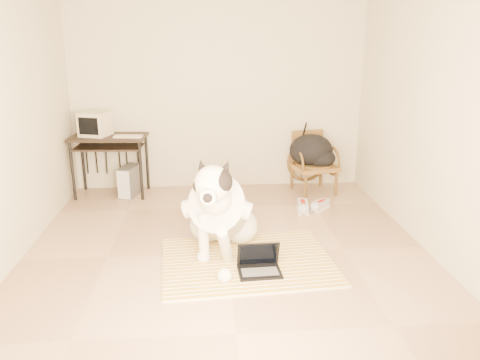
{
  "coord_description": "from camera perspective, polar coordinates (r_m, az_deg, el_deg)",
  "views": [
    {
      "loc": [
        -0.19,
        -4.22,
        2.05
      ],
      "look_at": [
        0.13,
        0.06,
        0.74
      ],
      "focal_mm": 35.0,
      "sensor_mm": 36.0,
      "label": 1
    }
  ],
  "objects": [
    {
      "name": "rug",
      "position": [
        4.52,
        0.92,
        -9.88
      ],
      "size": [
        1.69,
        1.35,
        0.02
      ],
      "color": "orange",
      "rests_on": "floor"
    },
    {
      "name": "wall_front",
      "position": [
        2.1,
        1.15,
        -2.56
      ],
      "size": [
        4.5,
        0.0,
        4.5
      ],
      "primitive_type": "plane",
      "rotation": [
        -1.57,
        0.0,
        0.0
      ],
      "color": "beige",
      "rests_on": "floor"
    },
    {
      "name": "desk_keyboard",
      "position": [
        6.26,
        -13.47,
        5.19
      ],
      "size": [
        0.38,
        0.17,
        0.02
      ],
      "primitive_type": "cube",
      "rotation": [
        0.0,
        0.0,
        -0.1
      ],
      "color": "beige",
      "rests_on": "computer_desk"
    },
    {
      "name": "wall_back",
      "position": [
        6.51,
        -2.66,
        10.77
      ],
      "size": [
        4.5,
        0.0,
        4.5
      ],
      "primitive_type": "plane",
      "rotation": [
        1.57,
        0.0,
        0.0
      ],
      "color": "beige",
      "rests_on": "floor"
    },
    {
      "name": "dog",
      "position": [
        4.6,
        -2.44,
        -3.84
      ],
      "size": [
        0.73,
        1.48,
        1.06
      ],
      "color": "white",
      "rests_on": "rug"
    },
    {
      "name": "sneaker_right",
      "position": [
        5.92,
        9.76,
        -3.09
      ],
      "size": [
        0.29,
        0.3,
        0.1
      ],
      "color": "white",
      "rests_on": "floor"
    },
    {
      "name": "backpack",
      "position": [
        6.39,
        8.89,
        3.43
      ],
      "size": [
        0.61,
        0.49,
        0.44
      ],
      "color": "black",
      "rests_on": "rattan_chair"
    },
    {
      "name": "floor",
      "position": [
        4.7,
        -1.57,
        -8.93
      ],
      "size": [
        4.5,
        4.5,
        0.0
      ],
      "primitive_type": "plane",
      "color": "#A38264",
      "rests_on": "ground"
    },
    {
      "name": "crt_monitor",
      "position": [
        6.46,
        -17.25,
        6.54
      ],
      "size": [
        0.43,
        0.42,
        0.31
      ],
      "color": "beige",
      "rests_on": "computer_desk"
    },
    {
      "name": "sneaker_left",
      "position": [
        5.84,
        7.66,
        -3.24
      ],
      "size": [
        0.17,
        0.34,
        0.11
      ],
      "color": "white",
      "rests_on": "floor"
    },
    {
      "name": "wall_right",
      "position": [
        4.81,
        23.04,
        7.24
      ],
      "size": [
        0.0,
        4.5,
        4.5
      ],
      "primitive_type": "plane",
      "rotation": [
        1.57,
        0.0,
        -1.57
      ],
      "color": "beige",
      "rests_on": "floor"
    },
    {
      "name": "pc_tower",
      "position": [
        6.48,
        -13.26,
        -0.09
      ],
      "size": [
        0.28,
        0.46,
        0.4
      ],
      "color": "#4E4E50",
      "rests_on": "floor"
    },
    {
      "name": "computer_desk",
      "position": [
        6.43,
        -15.67,
        4.18
      ],
      "size": [
        1.0,
        0.6,
        0.81
      ],
      "color": "black",
      "rests_on": "floor"
    },
    {
      "name": "rattan_chair",
      "position": [
        6.48,
        8.83,
        2.14
      ],
      "size": [
        0.65,
        0.64,
        0.82
      ],
      "color": "brown",
      "rests_on": "floor"
    },
    {
      "name": "laptop",
      "position": [
        4.3,
        2.34,
        -10.3
      ],
      "size": [
        0.39,
        0.29,
        0.27
      ],
      "color": "black",
      "rests_on": "rug"
    }
  ]
}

